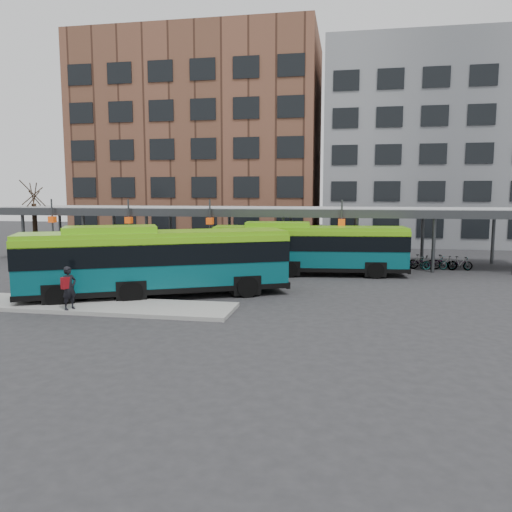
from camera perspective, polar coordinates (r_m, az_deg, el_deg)
The scene contains 10 objects.
ground at distance 25.10m, azimuth -4.54°, elevation -4.84°, with size 120.00×120.00×0.00m, color #28282B.
boarding_island at distance 24.41m, azimuth -19.04°, elevation -5.35°, with size 14.00×3.00×0.18m, color gray.
canopy at distance 37.16m, azimuth 0.42°, elevation 5.18°, with size 40.00×6.53×4.80m.
tree at distance 43.31m, azimuth -23.92°, elevation 2.90°, with size 1.64×1.64×5.60m.
building_brick at distance 58.35m, azimuth -6.14°, elevation 12.86°, with size 26.00×14.00×22.00m, color brown.
building_grey at distance 56.75m, azimuth 20.53°, elevation 11.59°, with size 24.00×14.00×20.00m, color slate.
bus_front at distance 25.55m, azimuth -11.38°, elevation -0.45°, with size 13.07×8.18×3.62m.
bus_rear at distance 32.18m, azimuth 6.00°, elevation 0.98°, with size 12.44×3.78×3.38m.
pedestrian at distance 23.18m, azimuth -20.59°, elevation -3.41°, with size 0.68×0.81×1.90m.
bike_rack at distance 36.39m, azimuth 20.12°, elevation -0.73°, with size 4.65×1.29×1.03m.
Camera 1 is at (6.33, -23.72, 5.23)m, focal length 35.00 mm.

